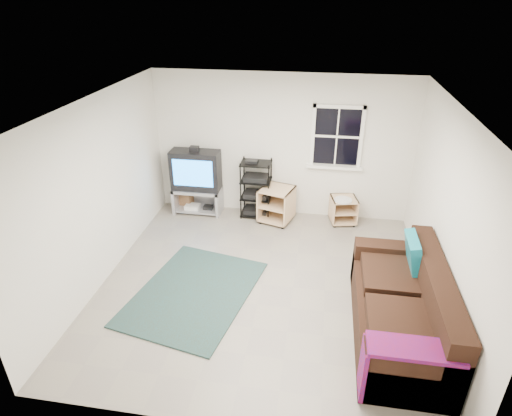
% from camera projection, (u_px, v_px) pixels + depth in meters
% --- Properties ---
extents(room, '(4.60, 4.62, 4.60)m').
position_uv_depth(room, '(337.00, 141.00, 7.38)').
color(room, gray).
rests_on(room, ground).
extents(tv_unit, '(0.89, 0.45, 1.31)m').
position_uv_depth(tv_unit, '(196.00, 177.00, 7.89)').
color(tv_unit, '#A1A1A9').
rests_on(tv_unit, ground).
extents(av_rack, '(0.55, 0.40, 1.10)m').
position_uv_depth(av_rack, '(256.00, 192.00, 7.87)').
color(av_rack, black).
rests_on(av_rack, ground).
extents(side_table_left, '(0.69, 0.69, 0.65)m').
position_uv_depth(side_table_left, '(277.00, 203.00, 7.77)').
color(side_table_left, '#DEB489').
rests_on(side_table_left, ground).
extents(side_table_right, '(0.52, 0.52, 0.51)m').
position_uv_depth(side_table_right, '(343.00, 208.00, 7.73)').
color(side_table_right, '#DEB489').
rests_on(side_table_right, ground).
extents(sofa, '(1.00, 2.26, 1.03)m').
position_uv_depth(sofa, '(403.00, 310.00, 5.16)').
color(sofa, black).
rests_on(sofa, ground).
extents(shag_rug, '(1.86, 2.29, 0.02)m').
position_uv_depth(shag_rug, '(194.00, 293.00, 6.02)').
color(shag_rug, '#2F2015').
rests_on(shag_rug, ground).
extents(paper_bag, '(0.31, 0.23, 0.40)m').
position_uv_depth(paper_bag, '(185.00, 198.00, 8.26)').
color(paper_bag, '#9A6C45').
rests_on(paper_bag, ground).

